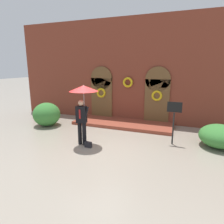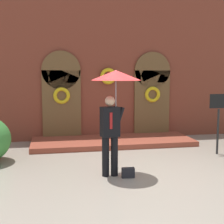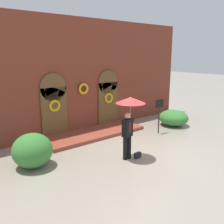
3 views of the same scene
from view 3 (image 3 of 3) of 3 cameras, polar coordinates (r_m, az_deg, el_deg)
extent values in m
plane|color=gray|center=(10.15, 5.91, -9.44)|extent=(80.00, 80.00, 0.00)
cube|color=brown|center=(12.72, -7.49, 8.13)|extent=(14.00, 0.50, 5.60)
cube|color=brown|center=(11.94, -13.02, -0.20)|extent=(1.30, 0.08, 2.40)
cylinder|color=brown|center=(11.73, -13.32, 5.51)|extent=(1.30, 0.08, 1.30)
cube|color=brown|center=(13.63, -0.93, 1.77)|extent=(1.30, 0.08, 2.40)
cylinder|color=brown|center=(13.44, -0.95, 6.79)|extent=(1.30, 0.08, 1.30)
torus|color=gold|center=(11.81, -12.95, 1.39)|extent=(0.56, 0.12, 0.56)
torus|color=gold|center=(13.51, -0.75, 3.18)|extent=(0.56, 0.12, 0.56)
torus|color=gold|center=(12.48, -6.52, 5.29)|extent=(0.56, 0.12, 0.56)
cube|color=brown|center=(12.32, -4.25, -4.90)|extent=(5.20, 1.80, 0.16)
cylinder|color=black|center=(9.42, 3.02, -8.28)|extent=(0.16, 0.16, 0.90)
cylinder|color=black|center=(9.55, 3.92, -7.99)|extent=(0.16, 0.16, 0.90)
cube|color=black|center=(9.23, 3.54, -3.62)|extent=(0.44, 0.32, 0.66)
cube|color=#A51919|center=(9.13, 4.10, -3.56)|extent=(0.06, 0.02, 0.36)
sphere|color=tan|center=(9.11, 3.58, -0.85)|extent=(0.22, 0.22, 0.22)
cylinder|color=black|center=(9.35, 4.54, -2.78)|extent=(0.22, 0.09, 0.46)
cylinder|color=gray|center=(9.21, 4.18, -0.96)|extent=(0.02, 0.02, 0.98)
cone|color=red|center=(9.08, 4.24, 2.71)|extent=(1.10, 1.10, 0.22)
cone|color=white|center=(9.08, 4.24, 2.81)|extent=(0.61, 0.61, 0.20)
cube|color=black|center=(9.72, 5.88, -9.80)|extent=(0.29, 0.13, 0.22)
cylinder|color=black|center=(12.62, 10.64, -1.95)|extent=(0.06, 0.06, 1.30)
cube|color=black|center=(12.43, 10.80, 1.93)|extent=(0.56, 0.03, 0.40)
ellipsoid|color=#387A33|center=(9.22, -17.74, -8.37)|extent=(1.40, 1.39, 1.22)
ellipsoid|color=#387A33|center=(14.23, 13.86, -1.30)|extent=(1.55, 1.64, 0.87)
camera|label=1|loc=(9.92, 51.23, 3.46)|focal=32.00mm
camera|label=2|loc=(5.08, 50.56, -10.35)|focal=50.00mm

